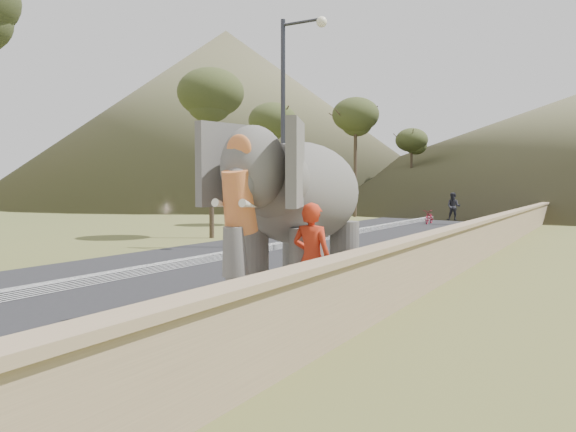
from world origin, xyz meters
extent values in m
plane|color=olive|center=(0.00, 0.00, 0.00)|extent=(160.00, 160.00, 0.00)
cube|color=black|center=(-5.00, 10.00, 0.01)|extent=(7.00, 120.00, 0.03)
cube|color=black|center=(-5.00, 10.00, 0.11)|extent=(0.35, 120.00, 0.22)
cube|color=#9E9687|center=(0.00, 10.00, 0.07)|extent=(3.00, 120.00, 0.15)
cube|color=tan|center=(1.65, 10.00, 0.55)|extent=(0.30, 120.00, 1.10)
cylinder|color=#2D2C31|center=(-5.00, 12.94, 4.00)|extent=(0.16, 0.16, 8.00)
cylinder|color=#2D2C31|center=(-4.20, 12.94, 7.80)|extent=(1.60, 0.10, 0.10)
sphere|color=#FFF2CC|center=(-3.50, 12.94, 7.70)|extent=(0.36, 0.36, 0.36)
cylinder|color=#2D2D33|center=(-4.50, 12.19, 1.00)|extent=(0.08, 0.08, 2.00)
cube|color=orange|center=(-4.50, 12.19, 2.10)|extent=(0.60, 0.05, 0.60)
cone|color=brown|center=(-38.00, 55.00, 11.00)|extent=(60.00, 60.00, 22.00)
imported|color=#B12912|center=(0.95, 3.64, 1.06)|extent=(0.66, 0.43, 1.81)
imported|color=maroon|center=(-3.93, 27.83, 0.41)|extent=(0.61, 1.57, 0.81)
imported|color=#222227|center=(-2.56, 27.83, 1.04)|extent=(0.80, 0.64, 1.59)
camera|label=1|loc=(4.99, -4.19, 2.23)|focal=35.00mm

